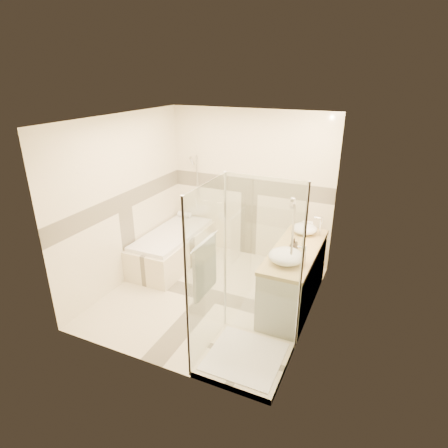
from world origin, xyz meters
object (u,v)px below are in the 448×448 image
at_px(shower_enclosure, 239,318).
at_px(bathtub, 173,246).
at_px(vanity, 294,277).
at_px(vessel_sink_near, 305,229).
at_px(amenity_bottle_a, 294,244).
at_px(amenity_bottle_b, 294,245).
at_px(vessel_sink_far, 286,256).

bearing_deg(shower_enclosure, bathtub, 138.90).
bearing_deg(vanity, shower_enclosure, -102.97).
relative_size(vessel_sink_near, amenity_bottle_a, 2.23).
bearing_deg(vessel_sink_near, amenity_bottle_a, -90.00).
distance_m(bathtub, amenity_bottle_b, 2.26).
bearing_deg(vessel_sink_near, vanity, -87.94).
relative_size(shower_enclosure, vessel_sink_near, 5.67).
height_order(vessel_sink_near, vessel_sink_far, vessel_sink_far).
bearing_deg(vessel_sink_near, vessel_sink_far, -90.00).
xyz_separation_m(bathtub, amenity_bottle_b, (2.13, -0.41, 0.62)).
distance_m(shower_enclosure, amenity_bottle_b, 1.31).
relative_size(bathtub, vessel_sink_near, 4.72).
xyz_separation_m(vanity, amenity_bottle_a, (-0.02, -0.04, 0.50)).
bearing_deg(amenity_bottle_a, vessel_sink_far, -90.00).
relative_size(bathtub, amenity_bottle_b, 11.19).
distance_m(vessel_sink_near, amenity_bottle_b, 0.61).
bearing_deg(shower_enclosure, amenity_bottle_a, 77.53).
xyz_separation_m(bathtub, shower_enclosure, (1.86, -1.62, 0.20)).
distance_m(vanity, amenity_bottle_a, 0.51).
bearing_deg(vanity, amenity_bottle_a, -118.21).
xyz_separation_m(bathtub, vessel_sink_near, (2.13, 0.21, 0.61)).
height_order(bathtub, vanity, vanity).
bearing_deg(vanity, vessel_sink_far, -92.68).
xyz_separation_m(vessel_sink_near, amenity_bottle_a, (0.00, -0.59, 0.01)).
bearing_deg(amenity_bottle_a, shower_enclosure, -102.47).
distance_m(vessel_sink_near, vessel_sink_far, 0.98).
distance_m(shower_enclosure, vessel_sink_far, 0.99).
height_order(amenity_bottle_a, amenity_bottle_b, amenity_bottle_a).
distance_m(vanity, vessel_sink_far, 0.67).
bearing_deg(vessel_sink_far, amenity_bottle_a, 90.00).
bearing_deg(vanity, vessel_sink_near, 92.06).
xyz_separation_m(vessel_sink_far, amenity_bottle_a, (0.00, 0.39, -0.01)).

